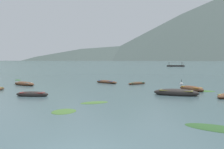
% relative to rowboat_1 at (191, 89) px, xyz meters
% --- Properties ---
extents(ground_plane, '(6000.00, 6000.00, 0.00)m').
position_rel_rowboat_1_xyz_m(ground_plane, '(-9.86, 1480.03, -0.22)').
color(ground_plane, '#476066').
extents(mountain_1, '(1179.85, 1179.85, 437.77)m').
position_rel_rowboat_1_xyz_m(mountain_1, '(-446.28, 1619.04, 218.67)').
color(mountain_1, slate).
rests_on(mountain_1, ground).
extents(mountain_2, '(1907.86, 1907.86, 497.32)m').
position_rel_rowboat_1_xyz_m(mountain_2, '(4.36, 1817.02, 248.45)').
color(mountain_2, '#4C5B56').
rests_on(mountain_2, ground).
extents(rowboat_1, '(2.79, 3.65, 0.69)m').
position_rel_rowboat_1_xyz_m(rowboat_1, '(0.00, 0.00, 0.00)').
color(rowboat_1, brown).
rests_on(rowboat_1, ground).
extents(rowboat_2, '(4.71, 2.71, 0.81)m').
position_rel_rowboat_1_xyz_m(rowboat_2, '(-2.61, -3.81, 0.04)').
color(rowboat_2, '#2D2826').
rests_on(rowboat_2, ground).
extents(rowboat_3, '(3.29, 1.17, 0.59)m').
position_rel_rowboat_1_xyz_m(rowboat_3, '(-16.90, -4.93, -0.03)').
color(rowboat_3, '#2D2826').
rests_on(rowboat_3, ground).
extents(rowboat_4, '(4.29, 3.63, 0.61)m').
position_rel_rowboat_1_xyz_m(rowboat_4, '(-21.78, 5.57, -0.02)').
color(rowboat_4, brown).
rests_on(rowboat_4, ground).
extents(rowboat_5, '(3.88, 3.61, 0.53)m').
position_rel_rowboat_1_xyz_m(rowboat_5, '(-10.36, 9.10, -0.05)').
color(rowboat_5, brown).
rests_on(rowboat_5, ground).
extents(rowboat_6, '(3.07, 2.59, 0.43)m').
position_rel_rowboat_1_xyz_m(rowboat_6, '(-5.80, 7.40, -0.08)').
color(rowboat_6, brown).
rests_on(rowboat_6, ground).
extents(ferry_0, '(8.87, 3.89, 2.54)m').
position_rel_rowboat_1_xyz_m(ferry_0, '(21.23, 103.96, 0.23)').
color(ferry_0, '#2D2826').
rests_on(ferry_0, ground).
extents(mooring_buoy, '(0.51, 0.51, 0.92)m').
position_rel_rowboat_1_xyz_m(mooring_buoy, '(0.42, 6.48, -0.11)').
color(mooring_buoy, silver).
rests_on(mooring_buoy, ground).
extents(weed_patch_0, '(3.78, 3.06, 0.14)m').
position_rel_rowboat_1_xyz_m(weed_patch_0, '(-3.17, -16.07, -0.22)').
color(weed_patch_0, '#2D5628').
rests_on(weed_patch_0, ground).
extents(weed_patch_1, '(2.13, 2.39, 0.14)m').
position_rel_rowboat_1_xyz_m(weed_patch_1, '(-12.15, -12.10, -0.22)').
color(weed_patch_1, '#477033').
rests_on(weed_patch_1, ground).
extents(weed_patch_2, '(2.00, 2.53, 0.14)m').
position_rel_rowboat_1_xyz_m(weed_patch_2, '(-26.26, 14.12, -0.22)').
color(weed_patch_2, '#2D5628').
rests_on(weed_patch_2, ground).
extents(weed_patch_3, '(2.69, 2.06, 0.14)m').
position_rel_rowboat_1_xyz_m(weed_patch_3, '(-10.41, -8.52, -0.22)').
color(weed_patch_3, '#477033').
rests_on(weed_patch_3, ground).
extents(weed_patch_4, '(3.46, 2.16, 0.14)m').
position_rel_rowboat_1_xyz_m(weed_patch_4, '(0.86, -0.43, -0.22)').
color(weed_patch_4, '#38662D').
rests_on(weed_patch_4, ground).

